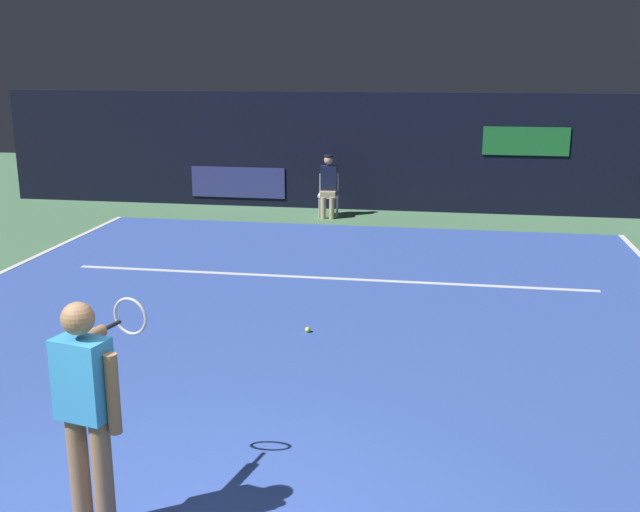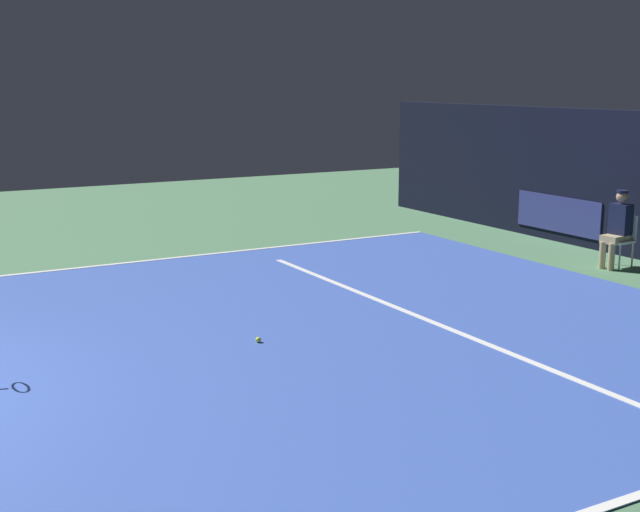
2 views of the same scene
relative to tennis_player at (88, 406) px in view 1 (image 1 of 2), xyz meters
The scene contains 7 objects.
ground_plane 4.64m from the tennis_player, 82.86° to the left, with size 32.75×32.75×0.00m, color #4C7A56.
court_surface 4.64m from the tennis_player, 82.86° to the left, with size 10.32×11.85×0.01m, color #3856B2.
line_service 6.67m from the tennis_player, 85.10° to the left, with size 8.05×0.10×0.01m, color white.
back_wall 12.35m from the tennis_player, 87.40° to the left, with size 16.97×0.33×2.60m.
tennis_player is the anchor object (origin of this frame).
line_judge_on_chair 11.32m from the tennis_player, 90.81° to the left, with size 0.47×0.55×1.32m.
tennis_ball 4.37m from the tennis_player, 80.34° to the left, with size 0.07×0.07×0.07m, color #CCE033.
Camera 1 is at (1.75, -3.84, 3.23)m, focal length 41.81 mm.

